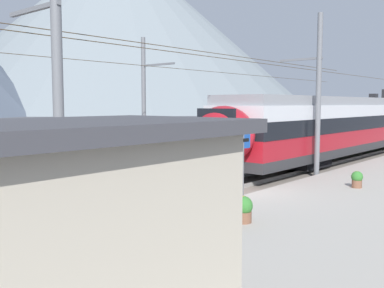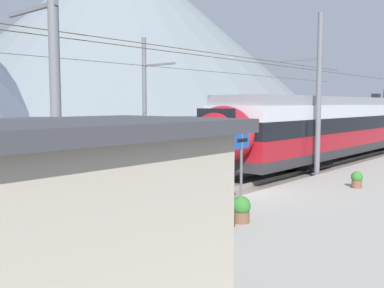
# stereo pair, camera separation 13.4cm
# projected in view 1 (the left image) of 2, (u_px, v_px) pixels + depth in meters

# --- Properties ---
(ground_plane) EXTENTS (400.00, 400.00, 0.00)m
(ground_plane) POSITION_uv_depth(u_px,v_px,m) (234.00, 198.00, 16.14)
(ground_plane) COLOR #4C4C51
(platform_slab) EXTENTS (120.00, 8.22, 0.35)m
(platform_slab) POSITION_uv_depth(u_px,v_px,m) (373.00, 216.00, 12.87)
(platform_slab) COLOR #A39E93
(platform_slab) RESTS_ON ground
(track_near) EXTENTS (120.00, 3.00, 0.28)m
(track_near) POSITION_uv_depth(u_px,v_px,m) (209.00, 192.00, 16.91)
(track_near) COLOR slate
(track_near) RESTS_ON ground
(track_far) EXTENTS (120.00, 3.00, 0.28)m
(track_far) POSITION_uv_depth(u_px,v_px,m) (114.00, 176.00, 20.66)
(track_far) COLOR slate
(track_far) RESTS_ON ground
(train_near_platform) EXTENTS (32.27, 3.03, 4.27)m
(train_near_platform) POSITION_uv_depth(u_px,v_px,m) (362.00, 123.00, 28.97)
(train_near_platform) COLOR #2D2D30
(train_near_platform) RESTS_ON track_near
(train_far_track) EXTENTS (34.18, 2.86, 4.27)m
(train_far_track) POSITION_uv_depth(u_px,v_px,m) (354.00, 116.00, 43.03)
(train_far_track) COLOR #2D2D30
(train_far_track) RESTS_ON track_far
(catenary_mast_west) EXTENTS (38.88, 2.12, 7.81)m
(catenary_mast_west) POSITION_uv_depth(u_px,v_px,m) (55.00, 78.00, 9.70)
(catenary_mast_west) COLOR slate
(catenary_mast_west) RESTS_ON ground
(catenary_mast_mid) EXTENTS (38.88, 2.12, 7.48)m
(catenary_mast_mid) POSITION_uv_depth(u_px,v_px,m) (316.00, 95.00, 19.64)
(catenary_mast_mid) COLOR slate
(catenary_mast_mid) RESTS_ON ground
(catenary_mast_far_side) EXTENTS (38.88, 2.54, 7.19)m
(catenary_mast_far_side) POSITION_uv_depth(u_px,v_px,m) (146.00, 98.00, 24.69)
(catenary_mast_far_side) COLOR slate
(catenary_mast_far_side) RESTS_ON ground
(platform_sign) EXTENTS (0.70, 0.08, 2.29)m
(platform_sign) POSITION_uv_depth(u_px,v_px,m) (243.00, 152.00, 13.04)
(platform_sign) COLOR #59595B
(platform_sign) RESTS_ON platform_slab
(passenger_walking) EXTENTS (0.53, 0.22, 1.69)m
(passenger_walking) POSITION_uv_depth(u_px,v_px,m) (211.00, 192.00, 10.80)
(passenger_walking) COLOR #383842
(passenger_walking) RESTS_ON platform_slab
(handbag_beside_passenger) EXTENTS (0.32, 0.18, 0.42)m
(handbag_beside_passenger) POSITION_uv_depth(u_px,v_px,m) (231.00, 222.00, 11.05)
(handbag_beside_passenger) COLOR #472D1E
(handbag_beside_passenger) RESTS_ON platform_slab
(potted_plant_platform_edge) EXTENTS (0.42, 0.42, 0.63)m
(potted_plant_platform_edge) POSITION_uv_depth(u_px,v_px,m) (357.00, 179.00, 16.28)
(potted_plant_platform_edge) COLOR brown
(potted_plant_platform_edge) RESTS_ON platform_slab
(potted_plant_by_shelter) EXTENTS (0.52, 0.52, 0.71)m
(potted_plant_by_shelter) POSITION_uv_depth(u_px,v_px,m) (243.00, 208.00, 11.52)
(potted_plant_by_shelter) COLOR brown
(potted_plant_by_shelter) RESTS_ON platform_slab
(platform_shelter) EXTENTS (4.70, 2.39, 2.96)m
(platform_shelter) POSITION_uv_depth(u_px,v_px,m) (29.00, 273.00, 4.20)
(platform_shelter) COLOR #B7AD99
(platform_shelter) RESTS_ON platform_slab
(mountain_right_ridge) EXTENTS (173.04, 173.04, 76.23)m
(mountain_right_ridge) POSITION_uv_depth(u_px,v_px,m) (119.00, 28.00, 199.08)
(mountain_right_ridge) COLOR slate
(mountain_right_ridge) RESTS_ON ground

